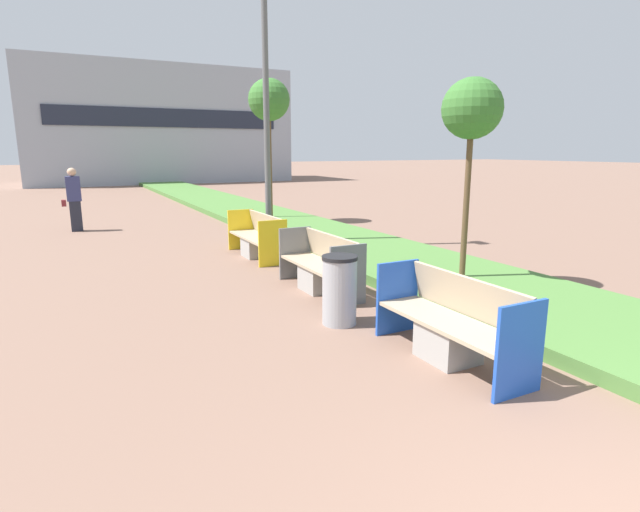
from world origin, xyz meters
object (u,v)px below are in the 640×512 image
object	(u,v)px
bench_yellow_frame	(257,240)
litter_bin	(339,290)
bench_grey_frame	(321,269)
street_lamp_post	(265,54)
sapling_tree_far	(269,101)
bench_blue_frame	(451,328)
pedestrian_walking	(74,199)
sapling_tree_near	(472,111)

from	to	relation	value
bench_yellow_frame	litter_bin	xyz separation A→B (m)	(-0.54, -4.62, 0.11)
bench_grey_frame	bench_yellow_frame	distance (m)	3.04
bench_yellow_frame	litter_bin	distance (m)	4.66
bench_yellow_frame	street_lamp_post	bearing A→B (deg)	54.42
litter_bin	sapling_tree_far	size ratio (longest dim) A/B	0.21
sapling_tree_far	street_lamp_post	bearing A→B (deg)	-112.59
bench_blue_frame	bench_grey_frame	distance (m)	3.18
pedestrian_walking	bench_yellow_frame	bearing A→B (deg)	-59.04
sapling_tree_far	bench_blue_frame	bearing A→B (deg)	-101.62
bench_grey_frame	sapling_tree_near	size ratio (longest dim) A/B	0.56
street_lamp_post	litter_bin	bearing A→B (deg)	-101.86
sapling_tree_far	sapling_tree_near	bearing A→B (deg)	-90.00
bench_blue_frame	sapling_tree_near	bearing A→B (deg)	44.90
litter_bin	pedestrian_walking	bearing A→B (deg)	105.66
street_lamp_post	sapling_tree_far	distance (m)	4.38
bench_grey_frame	sapling_tree_far	xyz separation A→B (m)	(2.28, 7.90, 3.45)
bench_blue_frame	sapling_tree_far	distance (m)	11.82
bench_blue_frame	pedestrian_walking	bearing A→B (deg)	106.05
sapling_tree_far	litter_bin	bearing A→B (deg)	-106.54
litter_bin	pedestrian_walking	size ratio (longest dim) A/B	0.52
bench_grey_frame	sapling_tree_near	bearing A→B (deg)	-21.72
bench_blue_frame	street_lamp_post	size ratio (longest dim) A/B	0.25
litter_bin	pedestrian_walking	world-z (taller)	pedestrian_walking
street_lamp_post	sapling_tree_far	world-z (taller)	street_lamp_post
bench_grey_frame	sapling_tree_near	world-z (taller)	sapling_tree_near
litter_bin	sapling_tree_near	world-z (taller)	sapling_tree_near
litter_bin	sapling_tree_far	xyz separation A→B (m)	(2.82, 9.48, 3.34)
bench_grey_frame	litter_bin	world-z (taller)	litter_bin
bench_grey_frame	street_lamp_post	world-z (taller)	street_lamp_post
bench_blue_frame	bench_yellow_frame	world-z (taller)	same
street_lamp_post	bench_grey_frame	bearing A→B (deg)	-98.95
sapling_tree_far	pedestrian_walking	xyz separation A→B (m)	(-5.72, 0.88, -2.88)
bench_yellow_frame	street_lamp_post	size ratio (longest dim) A/B	0.25
bench_blue_frame	street_lamp_post	distance (m)	8.18
bench_yellow_frame	pedestrian_walking	distance (m)	6.71
bench_blue_frame	bench_grey_frame	xyz separation A→B (m)	(-0.00, 3.18, -0.00)
bench_yellow_frame	sapling_tree_far	xyz separation A→B (m)	(2.28, 4.86, 3.44)
sapling_tree_near	pedestrian_walking	size ratio (longest dim) A/B	1.90
litter_bin	bench_blue_frame	bearing A→B (deg)	-71.41
bench_yellow_frame	pedestrian_walking	bearing A→B (deg)	120.96
street_lamp_post	sapling_tree_near	bearing A→B (deg)	-70.91
bench_yellow_frame	pedestrian_walking	size ratio (longest dim) A/B	1.13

